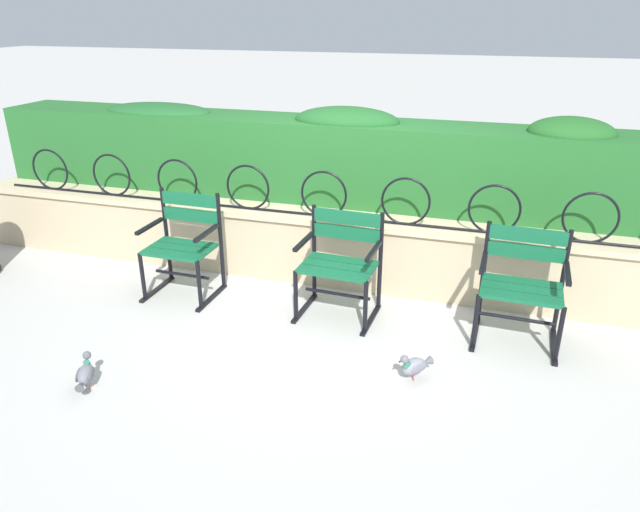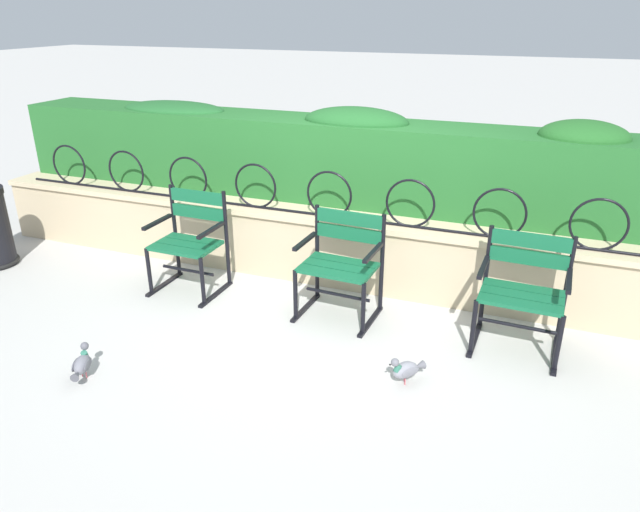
{
  "view_description": "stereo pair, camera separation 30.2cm",
  "coord_description": "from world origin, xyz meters",
  "px_view_note": "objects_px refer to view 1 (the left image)",
  "views": [
    {
      "loc": [
        1.22,
        -3.98,
        2.35
      ],
      "look_at": [
        0.0,
        0.04,
        0.55
      ],
      "focal_mm": 32.48,
      "sensor_mm": 36.0,
      "label": 1
    },
    {
      "loc": [
        1.5,
        -3.88,
        2.35
      ],
      "look_at": [
        0.0,
        0.04,
        0.55
      ],
      "focal_mm": 32.48,
      "sensor_mm": 36.0,
      "label": 2
    }
  ],
  "objects_px": {
    "park_chair_right": "(522,283)",
    "pigeon_far_side": "(414,365)",
    "park_chair_centre": "(341,261)",
    "park_chair_left": "(184,243)",
    "pigeon_near_chairs": "(85,374)"
  },
  "relations": [
    {
      "from": "park_chair_right",
      "to": "pigeon_far_side",
      "type": "distance_m",
      "value": 1.09
    },
    {
      "from": "park_chair_centre",
      "to": "pigeon_far_side",
      "type": "height_order",
      "value": "park_chair_centre"
    },
    {
      "from": "park_chair_left",
      "to": "pigeon_near_chairs",
      "type": "distance_m",
      "value": 1.54
    },
    {
      "from": "park_chair_centre",
      "to": "pigeon_near_chairs",
      "type": "bearing_deg",
      "value": -131.37
    },
    {
      "from": "park_chair_centre",
      "to": "pigeon_near_chairs",
      "type": "height_order",
      "value": "park_chair_centre"
    },
    {
      "from": "park_chair_left",
      "to": "park_chair_centre",
      "type": "bearing_deg",
      "value": 1.31
    },
    {
      "from": "park_chair_left",
      "to": "pigeon_near_chairs",
      "type": "height_order",
      "value": "park_chair_left"
    },
    {
      "from": "park_chair_right",
      "to": "park_chair_centre",
      "type": "bearing_deg",
      "value": 179.81
    },
    {
      "from": "park_chair_right",
      "to": "pigeon_near_chairs",
      "type": "height_order",
      "value": "park_chair_right"
    },
    {
      "from": "park_chair_right",
      "to": "pigeon_far_side",
      "type": "height_order",
      "value": "park_chair_right"
    },
    {
      "from": "park_chair_left",
      "to": "pigeon_far_side",
      "type": "relative_size",
      "value": 3.69
    },
    {
      "from": "park_chair_centre",
      "to": "pigeon_near_chairs",
      "type": "distance_m",
      "value": 2.07
    },
    {
      "from": "park_chair_left",
      "to": "pigeon_far_side",
      "type": "bearing_deg",
      "value": -19.56
    },
    {
      "from": "park_chair_right",
      "to": "park_chair_left",
      "type": "bearing_deg",
      "value": -179.44
    },
    {
      "from": "park_chair_left",
      "to": "pigeon_near_chairs",
      "type": "bearing_deg",
      "value": -87.71
    }
  ]
}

